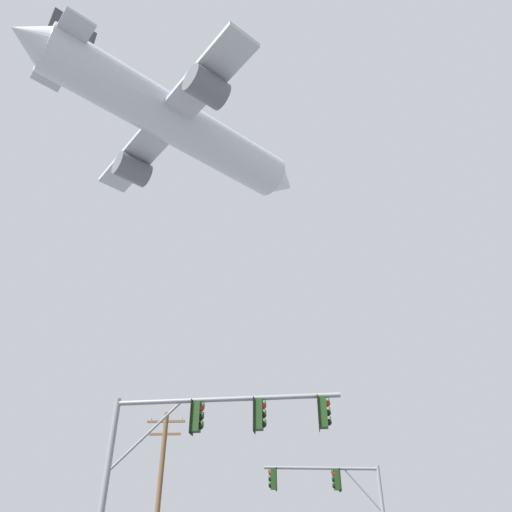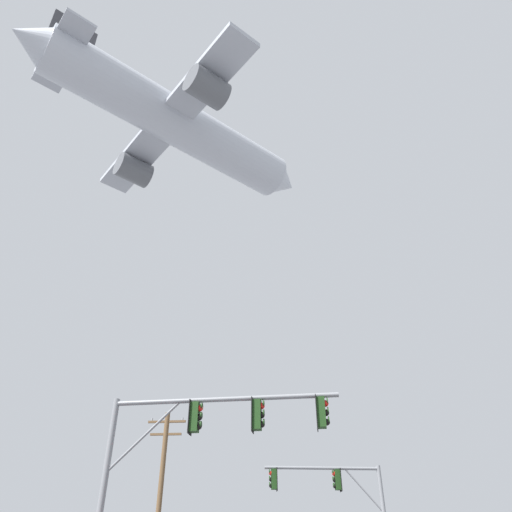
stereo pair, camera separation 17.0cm
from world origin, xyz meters
name	(u,v)px [view 1 (the left image)]	position (x,y,z in m)	size (l,w,h in m)	color
signal_pole_near	(200,441)	(-2.30, 8.55, 4.97)	(7.30, 0.78, 6.37)	slate
signal_pole_far	(340,498)	(2.80, 19.27, 4.48)	(5.74, 1.03, 5.94)	slate
utility_pole	(159,495)	(-6.64, 21.56, 4.93)	(2.20, 0.28, 9.26)	brown
airplane	(174,122)	(-9.43, 24.79, 37.43)	(24.71, 23.74, 8.32)	#B7BCC6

